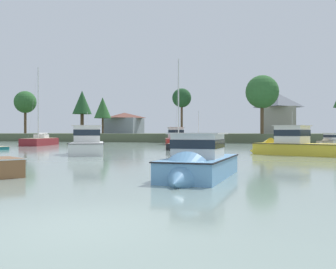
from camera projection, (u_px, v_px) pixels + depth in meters
name	position (u px, v px, depth m)	size (l,w,h in m)	color
ground_plane	(79.00, 224.00, 8.02)	(400.00, 400.00, 0.00)	gray
far_shore_bank	(268.00, 137.00, 96.21)	(173.66, 58.80, 1.64)	#4C563D
sailboat_black	(179.00, 147.00, 44.54)	(3.06, 7.36, 10.71)	black
cruiser_yellow	(289.00, 149.00, 33.01)	(8.83, 5.92, 4.71)	gold
cruiser_sand	(332.00, 143.00, 56.34)	(6.06, 5.84, 3.45)	tan
sailboat_maroon	(40.00, 143.00, 57.19)	(4.63, 9.40, 12.07)	maroon
cruiser_red	(176.00, 141.00, 61.20)	(5.63, 9.43, 5.22)	#B2231E
cruiser_skyblue	(196.00, 169.00, 15.69)	(2.47, 6.86, 3.57)	#669ECC
cruiser_white	(88.00, 147.00, 34.90)	(6.13, 8.71, 4.66)	white
mooring_buoy_orange	(203.00, 152.00, 36.57)	(0.35, 0.35, 0.41)	orange
shore_tree_inland_a	(262.00, 92.00, 72.42)	(6.14, 6.14, 10.90)	brown
shore_tree_inland_c	(103.00, 108.00, 95.67)	(4.19, 4.19, 8.91)	brown
shore_tree_left	(182.00, 98.00, 75.43)	(3.69, 3.69, 8.80)	brown
shore_tree_center_right	(25.00, 102.00, 108.32)	(6.09, 6.09, 11.78)	brown
shore_tree_inland_b	(82.00, 103.00, 106.04)	(5.20, 5.20, 11.67)	brown
cottage_hillside	(124.00, 123.00, 101.86)	(8.76, 8.86, 5.43)	gray
cottage_eastern	(278.00, 113.00, 85.23)	(7.81, 9.26, 8.77)	#9E998E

